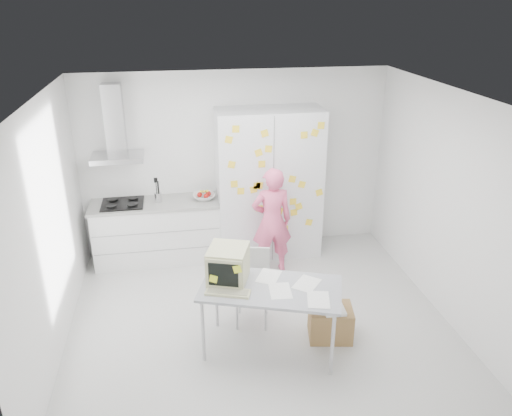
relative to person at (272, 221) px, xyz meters
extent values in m
cube|color=silver|center=(-0.38, -1.10, -0.78)|extent=(4.50, 4.00, 0.02)
cube|color=white|center=(-0.38, 0.90, 0.58)|extent=(4.50, 0.02, 2.70)
cube|color=white|center=(-2.63, -1.10, 0.58)|extent=(0.02, 4.00, 2.70)
cube|color=white|center=(1.87, -1.10, 0.58)|extent=(0.02, 4.00, 2.70)
cube|color=white|center=(-0.38, -1.10, 1.93)|extent=(4.50, 4.00, 0.02)
cube|color=white|center=(-1.58, 0.60, -0.33)|extent=(1.80, 0.60, 0.88)
cube|color=gray|center=(-1.58, 0.30, -0.19)|extent=(1.76, 0.01, 0.01)
cube|color=gray|center=(-1.58, 0.30, -0.47)|extent=(1.76, 0.01, 0.01)
cube|color=#9E9E99|center=(-1.58, 0.60, 0.13)|extent=(1.84, 0.63, 0.04)
cube|color=black|center=(-2.03, 0.60, 0.15)|extent=(0.58, 0.50, 0.03)
cylinder|color=black|center=(-2.17, 0.48, 0.18)|extent=(0.14, 0.14, 0.02)
cylinder|color=black|center=(-1.89, 0.48, 0.18)|extent=(0.14, 0.14, 0.02)
cylinder|color=black|center=(-2.17, 0.72, 0.18)|extent=(0.14, 0.14, 0.02)
cylinder|color=black|center=(-1.89, 0.72, 0.18)|extent=(0.14, 0.14, 0.02)
cylinder|color=silver|center=(-1.53, 0.60, 0.22)|extent=(0.10, 0.10, 0.14)
cylinder|color=black|center=(-1.55, 0.61, 0.32)|extent=(0.01, 0.01, 0.30)
cylinder|color=black|center=(-1.52, 0.59, 0.32)|extent=(0.01, 0.01, 0.30)
cylinder|color=black|center=(-1.53, 0.62, 0.32)|extent=(0.01, 0.01, 0.30)
cube|color=black|center=(-1.55, 0.61, 0.48)|extent=(0.05, 0.01, 0.07)
imported|color=white|center=(-0.88, 0.60, 0.19)|extent=(0.31, 0.31, 0.08)
sphere|color=#B2140F|center=(-0.94, 0.62, 0.21)|extent=(0.08, 0.08, 0.08)
sphere|color=#B2140F|center=(-0.85, 0.55, 0.21)|extent=(0.08, 0.08, 0.08)
sphere|color=#B2140F|center=(-0.81, 0.64, 0.21)|extent=(0.08, 0.08, 0.08)
cylinder|color=yellow|center=(-0.90, 0.62, 0.26)|extent=(0.09, 0.17, 0.10)
cylinder|color=yellow|center=(-0.88, 0.62, 0.26)|extent=(0.04, 0.17, 0.10)
cylinder|color=yellow|center=(-0.85, 0.62, 0.26)|extent=(0.08, 0.17, 0.10)
cube|color=silver|center=(-2.03, 0.65, 0.83)|extent=(0.70, 0.48, 0.07)
cube|color=silver|center=(-2.03, 0.77, 1.33)|extent=(0.26, 0.24, 0.95)
cube|color=silver|center=(0.07, 0.57, 0.33)|extent=(1.50, 0.65, 2.20)
cube|color=slate|center=(0.07, 0.25, 0.33)|extent=(0.01, 0.01, 2.16)
cube|color=silver|center=(0.01, 0.24, 0.33)|extent=(0.02, 0.02, 0.30)
cube|color=silver|center=(0.13, 0.24, 0.33)|extent=(0.02, 0.02, 0.30)
cube|color=yellow|center=(0.48, 0.24, 1.13)|extent=(0.10, 0.00, 0.10)
cube|color=yellow|center=(0.63, 0.24, 1.16)|extent=(0.12, 0.00, 0.12)
cube|color=yellow|center=(0.73, 0.24, 0.28)|extent=(0.12, 0.00, 0.12)
cube|color=yellow|center=(-0.17, 0.24, 0.44)|extent=(0.10, 0.00, 0.10)
cube|color=yellow|center=(0.08, 0.24, 0.58)|extent=(0.12, 0.00, 0.12)
cube|color=yellow|center=(0.44, 0.24, 0.08)|extent=(0.12, 0.00, 0.12)
cube|color=yellow|center=(-0.13, 0.24, 0.10)|extent=(0.10, 0.00, 0.10)
cube|color=yellow|center=(-0.06, 0.24, 1.18)|extent=(0.12, 0.00, 0.12)
cube|color=yellow|center=(0.16, 0.24, 0.04)|extent=(0.12, 0.00, 0.12)
cube|color=yellow|center=(0.48, 0.24, 0.42)|extent=(0.12, 0.00, 0.12)
cube|color=yellow|center=(0.36, 0.24, 0.17)|extent=(0.10, 0.00, 0.10)
cube|color=yellow|center=(-0.14, 0.24, 0.92)|extent=(0.12, 0.00, 0.12)
cube|color=yellow|center=(-0.39, 0.24, 0.38)|extent=(0.10, 0.00, 0.10)
cube|color=yellow|center=(-0.48, 0.24, 0.49)|extent=(0.10, 0.00, 0.10)
cube|color=yellow|center=(-0.54, 0.24, 1.12)|extent=(0.11, 0.00, 0.11)
cube|color=yellow|center=(0.00, 0.24, -0.19)|extent=(0.10, 0.00, 0.10)
cube|color=yellow|center=(-0.13, 0.24, 0.45)|extent=(0.11, 0.00, 0.11)
cube|color=yellow|center=(0.60, 0.24, -0.18)|extent=(0.11, 0.00, 0.11)
cube|color=yellow|center=(0.71, 0.24, 1.25)|extent=(0.10, 0.00, 0.10)
cube|color=yellow|center=(-0.10, 0.24, 0.75)|extent=(0.10, 0.00, 0.10)
cube|color=yellow|center=(-0.21, 0.24, 0.39)|extent=(0.11, 0.00, 0.11)
cube|color=yellow|center=(0.25, 0.24, -0.25)|extent=(0.10, 0.00, 0.10)
cube|color=yellow|center=(-0.45, 0.24, 1.25)|extent=(0.10, 0.00, 0.10)
cube|color=yellow|center=(-0.51, 0.24, 0.77)|extent=(0.12, 0.00, 0.12)
cube|color=yellow|center=(0.37, 0.24, 0.00)|extent=(0.11, 0.00, 0.11)
cube|color=yellow|center=(-0.01, 0.24, 0.96)|extent=(0.11, 0.00, 0.11)
cube|color=yellow|center=(0.33, 0.24, 0.51)|extent=(0.11, 0.00, 0.11)
cube|color=yellow|center=(0.09, 0.24, 0.03)|extent=(0.11, 0.00, 0.11)
imported|color=#F35E8B|center=(0.00, 0.00, 0.00)|extent=(0.57, 0.38, 1.54)
cube|color=#A2A4AC|center=(-0.35, -1.69, 0.01)|extent=(1.65, 1.19, 0.03)
cylinder|color=#B8B7BC|center=(-1.09, -1.76, -0.39)|extent=(0.05, 0.05, 0.76)
cylinder|color=#B8B7BC|center=(0.19, -2.20, -0.39)|extent=(0.05, 0.05, 0.76)
cylinder|color=#B8B7BC|center=(-0.89, -1.18, -0.39)|extent=(0.05, 0.05, 0.76)
cylinder|color=#B8B7BC|center=(0.39, -1.62, -0.39)|extent=(0.05, 0.05, 0.76)
cube|color=beige|center=(-0.78, -1.46, 0.22)|extent=(0.52, 0.53, 0.38)
cube|color=beige|center=(-0.85, -1.67, 0.22)|extent=(0.37, 0.14, 0.34)
cube|color=black|center=(-0.85, -1.68, 0.22)|extent=(0.30, 0.11, 0.27)
cube|color=#F0FF2E|center=(-0.95, -1.65, 0.17)|extent=(0.09, 0.04, 0.10)
cube|color=#F0FF2E|center=(-0.71, -1.73, 0.30)|extent=(0.10, 0.04, 0.10)
cube|color=beige|center=(-0.82, -1.74, 0.04)|extent=(0.49, 0.30, 0.03)
cube|color=gray|center=(-0.82, -1.74, 0.06)|extent=(0.44, 0.25, 0.01)
cube|color=white|center=(-0.27, -1.78, 0.03)|extent=(0.25, 0.33, 0.00)
cube|color=white|center=(0.04, -1.69, 0.03)|extent=(0.37, 0.38, 0.00)
cube|color=white|center=(0.08, -2.01, 0.03)|extent=(0.29, 0.36, 0.00)
cube|color=white|center=(-0.33, -1.48, 0.03)|extent=(0.34, 0.38, 0.00)
cube|color=#BBBBB8|center=(-0.47, -1.17, -0.33)|extent=(0.49, 0.49, 0.04)
cube|color=#BBBBB8|center=(-0.43, -0.99, -0.08)|extent=(0.39, 0.12, 0.45)
cylinder|color=#B6B6BB|center=(-0.67, -1.29, -0.56)|extent=(0.03, 0.03, 0.42)
cylinder|color=#B6B6BB|center=(-0.34, -1.37, -0.56)|extent=(0.03, 0.03, 0.42)
cylinder|color=#B6B6BB|center=(-0.59, -0.97, -0.56)|extent=(0.03, 0.03, 0.42)
cylinder|color=#B6B6BB|center=(-0.27, -1.04, -0.56)|extent=(0.03, 0.03, 0.42)
cube|color=olive|center=(0.37, -1.60, -0.58)|extent=(0.54, 0.47, 0.39)
cube|color=white|center=(0.39, -1.62, -0.37)|extent=(0.25, 0.32, 0.03)
cube|color=white|center=(0.35, -1.56, -0.35)|extent=(0.31, 0.35, 0.00)
camera|label=1|loc=(-1.27, -6.11, 2.89)|focal=35.00mm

